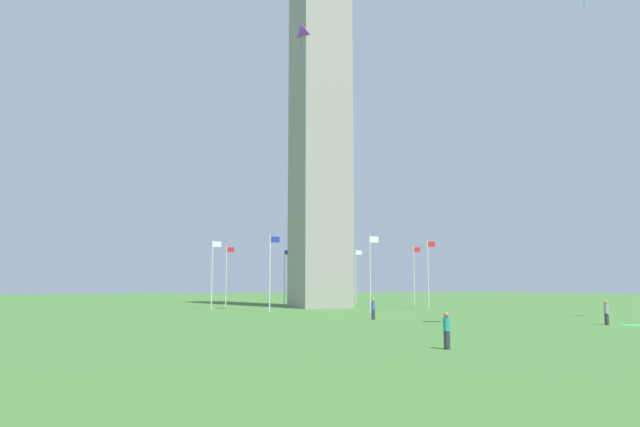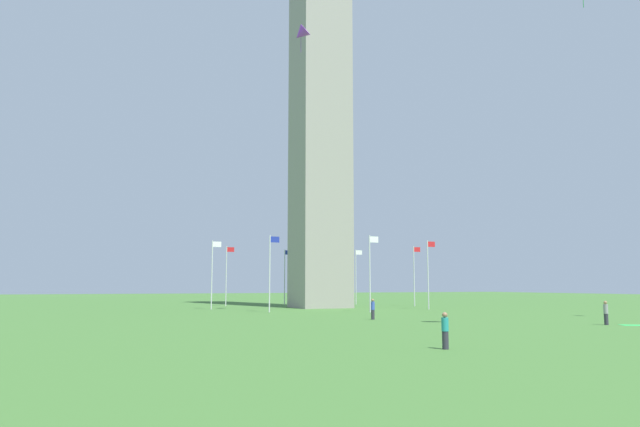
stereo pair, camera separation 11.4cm
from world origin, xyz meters
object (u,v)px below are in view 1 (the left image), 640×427
object	(u,v)px
flagpole_se	(227,273)
person_gray_shirt	(606,313)
flagpole_e	(285,274)
flagpole_s	(212,271)
kite_purple_delta	(301,34)
flagpole_ne	(356,274)
flagpole_sw	(270,270)
person_blue_shirt	(373,309)
flagpole_w	(370,270)
flagpole_n	(414,273)
picnic_blanket_near_first_person	(635,325)
flagpole_nw	(428,271)
obelisk_monument	(320,81)
person_teal_shirt	(447,331)

from	to	relation	value
flagpole_se	person_gray_shirt	size ratio (longest dim) A/B	4.73
flagpole_e	flagpole_se	size ratio (longest dim) A/B	1.00
flagpole_s	kite_purple_delta	world-z (taller)	kite_purple_delta
flagpole_se	person_gray_shirt	bearing A→B (deg)	-70.86
flagpole_ne	flagpole_sw	size ratio (longest dim) A/B	1.00
flagpole_ne	person_blue_shirt	bearing A→B (deg)	-113.83
flagpole_w	kite_purple_delta	world-z (taller)	kite_purple_delta
flagpole_s	person_gray_shirt	world-z (taller)	flagpole_s
flagpole_n	picnic_blanket_near_first_person	xyz separation A→B (m)	(-5.56, -38.79, -4.45)
flagpole_s	flagpole_nw	distance (m)	25.60
flagpole_ne	obelisk_monument	bearing A→B (deg)	-135.17
picnic_blanket_near_first_person	flagpole_sw	bearing A→B (deg)	121.97
flagpole_se	flagpole_w	distance (m)	25.60
flagpole_e	flagpole_ne	bearing A→B (deg)	-22.50
obelisk_monument	flagpole_ne	xyz separation A→B (m)	(9.86, 9.80, -25.20)
flagpole_n	picnic_blanket_near_first_person	world-z (taller)	flagpole_n
flagpole_s	flagpole_w	world-z (taller)	same
flagpole_e	person_blue_shirt	world-z (taller)	flagpole_e
person_teal_shirt	picnic_blanket_near_first_person	xyz separation A→B (m)	(21.60, 8.24, -0.81)
flagpole_se	person_blue_shirt	world-z (taller)	flagpole_se
flagpole_s	kite_purple_delta	xyz separation A→B (m)	(5.88, -13.95, 24.77)
flagpole_w	kite_purple_delta	bearing A→B (deg)	-179.30
flagpole_s	person_gray_shirt	size ratio (longest dim) A/B	4.73
flagpole_se	kite_purple_delta	size ratio (longest dim) A/B	2.67
picnic_blanket_near_first_person	flagpole_ne	bearing A→B (deg)	88.23
obelisk_monument	person_blue_shirt	world-z (taller)	obelisk_monument
flagpole_sw	picnic_blanket_near_first_person	xyz separation A→B (m)	(18.09, -28.99, -4.45)
flagpole_e	flagpole_sw	size ratio (longest dim) A/B	1.00
flagpole_nw	person_teal_shirt	xyz separation A→B (m)	(-23.11, -37.23, -3.64)
flagpole_se	flagpole_w	bearing A→B (deg)	-67.50
person_gray_shirt	person_teal_shirt	bearing A→B (deg)	113.10
flagpole_se	picnic_blanket_near_first_person	bearing A→B (deg)	-69.58
flagpole_s	person_blue_shirt	bearing A→B (deg)	-72.39
flagpole_n	flagpole_sw	distance (m)	25.60
person_teal_shirt	kite_purple_delta	xyz separation A→B (m)	(5.33, 33.08, 28.40)
flagpole_nw	person_teal_shirt	distance (m)	43.97
flagpole_ne	flagpole_s	xyz separation A→B (m)	(-23.65, -9.80, 0.00)
obelisk_monument	flagpole_w	bearing A→B (deg)	-89.76
flagpole_s	flagpole_ne	bearing A→B (deg)	22.50
flagpole_ne	flagpole_se	xyz separation A→B (m)	(-19.60, 0.00, 0.00)
person_blue_shirt	flagpole_se	bearing A→B (deg)	5.52
flagpole_s	flagpole_nw	size ratio (longest dim) A/B	1.00
flagpole_sw	flagpole_w	size ratio (longest dim) A/B	1.00
flagpole_se	person_gray_shirt	distance (m)	50.52
flagpole_n	flagpole_s	world-z (taller)	same
flagpole_w	person_gray_shirt	bearing A→B (deg)	-74.32
flagpole_n	person_blue_shirt	world-z (taller)	flagpole_n
obelisk_monument	kite_purple_delta	size ratio (longest dim) A/B	19.44
flagpole_se	kite_purple_delta	world-z (taller)	kite_purple_delta
flagpole_n	person_gray_shirt	distance (m)	38.64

